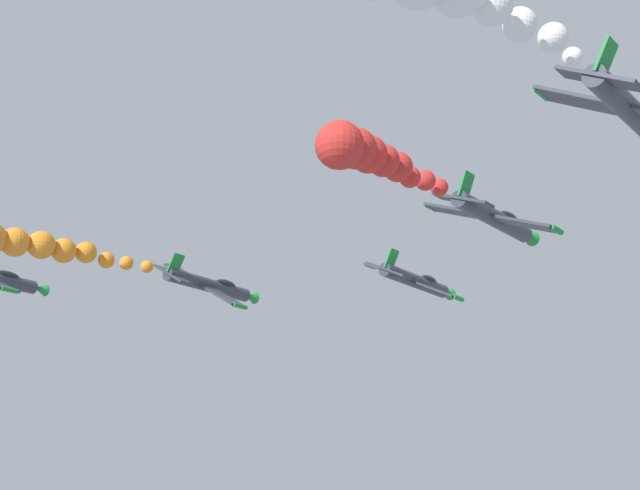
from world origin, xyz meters
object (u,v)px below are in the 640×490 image
object	(u,v)px
airplane_lead	(416,281)
airplane_right_outer	(633,112)
airplane_left_inner	(210,285)
airplane_right_inner	(495,218)

from	to	relation	value
airplane_lead	airplane_right_outer	xyz separation A→B (m)	(25.39, -21.70, -0.48)
airplane_left_inner	airplane_right_inner	size ratio (longest dim) A/B	1.00
airplane_left_inner	airplane_right_outer	world-z (taller)	airplane_left_inner
airplane_right_inner	airplane_right_outer	xyz separation A→B (m)	(12.50, -10.51, -0.24)
airplane_lead	airplane_left_inner	world-z (taller)	airplane_lead
airplane_lead	airplane_left_inner	bearing A→B (deg)	-142.64
airplane_right_outer	airplane_lead	bearing A→B (deg)	139.49
airplane_lead	airplane_right_inner	world-z (taller)	airplane_lead
airplane_left_inner	airplane_lead	bearing A→B (deg)	37.36
airplane_lead	airplane_right_outer	world-z (taller)	airplane_lead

